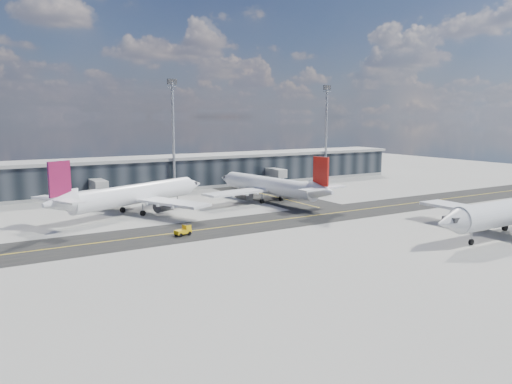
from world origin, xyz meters
TOP-DOWN VIEW (x-y plane):
  - ground at (0.00, 0.00)m, footprint 300.00×300.00m
  - taxiway_lanes at (3.91, 10.74)m, footprint 180.00×63.00m
  - terminal_concourse at (0.04, 54.93)m, footprint 152.00×19.80m
  - floodlight_masts at (0.00, 48.00)m, footprint 102.50×0.70m
  - airliner_af at (-18.28, 24.06)m, footprint 38.22×32.99m
  - airliner_redtail at (13.02, 21.90)m, footprint 32.88×38.43m
  - baggage_tug at (-16.84, 1.76)m, footprint 3.00×2.04m
  - service_van at (19.44, 44.00)m, footprint 5.85×6.65m

SIDE VIEW (x-z plane):
  - ground at x=0.00m, z-range 0.00..0.00m
  - taxiway_lanes at x=3.91m, z-range -0.01..0.03m
  - service_van at x=19.44m, z-range 0.00..1.71m
  - baggage_tug at x=-16.84m, z-range 0.00..1.73m
  - airliner_redtail at x=13.02m, z-range -1.93..9.45m
  - airliner_af at x=-18.28m, z-range -2.02..9.86m
  - terminal_concourse at x=0.04m, z-range -0.31..8.49m
  - floodlight_masts at x=0.00m, z-range 1.16..30.06m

